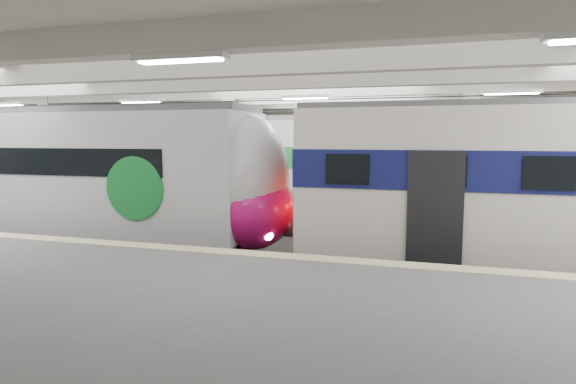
% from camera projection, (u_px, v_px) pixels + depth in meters
% --- Properties ---
extents(station_hall, '(36.00, 24.00, 5.75)m').
position_uv_depth(station_hall, '(268.00, 155.00, 11.90)').
color(station_hall, black).
rests_on(station_hall, ground).
extents(modern_emu, '(14.33, 2.96, 4.60)m').
position_uv_depth(modern_emu, '(98.00, 181.00, 15.47)').
color(modern_emu, silver).
rests_on(modern_emu, ground).
extents(far_train, '(14.11, 3.03, 4.49)m').
position_uv_depth(far_train, '(198.00, 169.00, 20.49)').
color(far_train, silver).
rests_on(far_train, ground).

